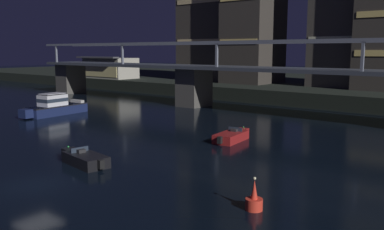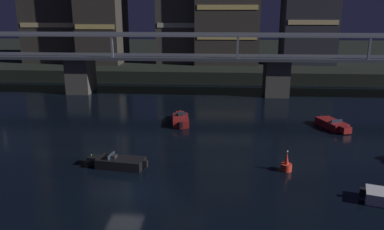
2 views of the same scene
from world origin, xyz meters
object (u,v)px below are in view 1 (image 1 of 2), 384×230
(speedboat_mid_left, at_px, (84,159))
(waterfront_pavilion, at_px, (110,68))
(speedboat_far_left, at_px, (232,136))
(cabin_cruiser_near_left, at_px, (55,107))
(channel_buoy, at_px, (254,201))
(river_bridge, at_px, (291,82))

(speedboat_mid_left, bearing_deg, waterfront_pavilion, 138.55)
(waterfront_pavilion, relative_size, speedboat_far_left, 2.37)
(cabin_cruiser_near_left, height_order, channel_buoy, cabin_cruiser_near_left)
(speedboat_far_left, bearing_deg, river_bridge, 97.97)
(waterfront_pavilion, xyz_separation_m, speedboat_far_left, (50.99, -28.29, -4.02))
(river_bridge, xyz_separation_m, speedboat_far_left, (2.29, -16.37, -3.90))
(waterfront_pavilion, relative_size, speedboat_mid_left, 2.37)
(speedboat_mid_left, distance_m, channel_buoy, 13.92)
(river_bridge, relative_size, speedboat_far_left, 18.79)
(river_bridge, bearing_deg, waterfront_pavilion, 166.25)
(speedboat_far_left, xyz_separation_m, channel_buoy, (10.04, -13.04, 0.06))
(speedboat_mid_left, height_order, speedboat_far_left, same)
(waterfront_pavilion, distance_m, channel_buoy, 73.82)
(waterfront_pavilion, xyz_separation_m, channel_buoy, (61.03, -41.33, -3.96))
(cabin_cruiser_near_left, distance_m, speedboat_mid_left, 25.33)
(cabin_cruiser_near_left, distance_m, speedboat_far_left, 26.28)
(waterfront_pavilion, distance_m, speedboat_far_left, 58.45)
(speedboat_mid_left, xyz_separation_m, speedboat_far_left, (3.88, 13.31, 0.00))
(waterfront_pavilion, height_order, cabin_cruiser_near_left, waterfront_pavilion)
(cabin_cruiser_near_left, bearing_deg, river_bridge, 36.61)
(river_bridge, distance_m, waterfront_pavilion, 50.13)
(speedboat_far_left, relative_size, channel_buoy, 2.97)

